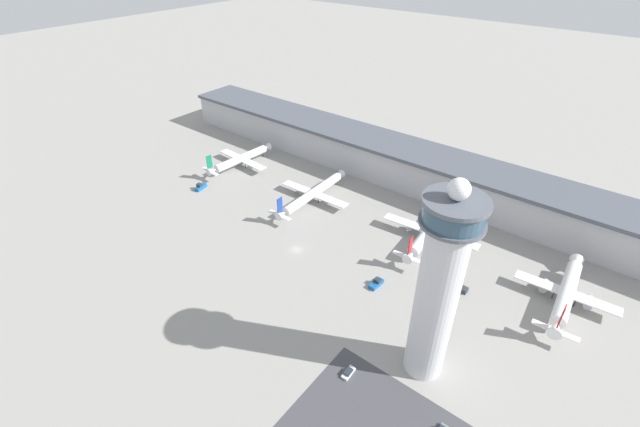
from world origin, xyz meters
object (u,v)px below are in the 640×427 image
Objects in this scene: airplane_gate_charlie at (429,231)px; service_truck_catering at (200,187)px; airplane_gate_alpha at (241,159)px; airplane_gate_delta at (567,293)px; car_maroon_suv at (348,373)px; control_tower at (438,287)px; airplane_gate_bravo at (313,194)px; service_truck_fuel at (457,286)px; service_truck_baggage at (376,283)px.

airplane_gate_charlie is 103.02m from service_truck_catering.
service_truck_catering is (-98.97, -28.37, -3.53)m from airplane_gate_charlie.
airplane_gate_delta is at bearing -0.70° from airplane_gate_alpha.
control_tower is at bearing 45.64° from car_maroon_suv.
airplane_gate_alpha is 48.60m from airplane_gate_bravo.
car_maroon_suv is at bearing -101.11° from service_truck_fuel.
service_truck_fuel reaches higher than car_maroon_suv.
airplane_gate_alpha is 0.95× the size of airplane_gate_charlie.
airplane_gate_delta reaches higher than airplane_gate_bravo.
airplane_gate_bravo is 1.12× the size of airplane_gate_delta.
airplane_gate_charlie is 6.87× the size of service_truck_baggage.
service_truck_fuel is at bearing -153.46° from airplane_gate_delta.
service_truck_catering is at bearing 160.60° from car_maroon_suv.
airplane_gate_charlie is 1.02× the size of airplane_gate_delta.
car_maroon_suv is at bearing -121.44° from airplane_gate_delta.
control_tower is 35.12m from car_maroon_suv.
service_truck_fuel is (19.21, -17.78, -3.52)m from airplane_gate_charlie.
airplane_gate_alpha reaches higher than airplane_gate_bravo.
airplane_gate_bravo reaches higher than service_truck_fuel.
airplane_gate_delta is 5.68× the size of service_truck_fuel.
service_truck_baggage is at bearing 109.83° from car_maroon_suv.
service_truck_baggage is 1.28× the size of car_maroon_suv.
airplane_gate_bravo is at bearing 150.52° from service_truck_baggage.
service_truck_fuel is 1.53× the size of car_maroon_suv.
control_tower is 43.12m from service_truck_baggage.
control_tower is 9.28× the size of service_truck_catering.
airplane_gate_delta reaches higher than car_maroon_suv.
service_truck_catering is 1.36× the size of car_maroon_suv.
service_truck_catering is 1.07× the size of service_truck_baggage.
service_truck_catering is (-147.36, -25.16, -3.31)m from airplane_gate_delta.
airplane_gate_charlie reaches higher than service_truck_fuel.
service_truck_fuel is at bearing -7.79° from airplane_gate_alpha.
airplane_gate_delta is (24.50, 48.82, -24.76)m from control_tower.
control_tower reaches higher than airplane_gate_delta.
control_tower is at bearing -65.33° from airplane_gate_charlie.
airplane_gate_charlie is 33.26m from service_truck_baggage.
service_truck_catering reaches higher than service_truck_baggage.
service_truck_catering is at bearing -164.00° from airplane_gate_charlie.
airplane_gate_delta reaches higher than airplane_gate_alpha.
airplane_gate_alpha is 120.92m from service_truck_fuel.
service_truck_fuel is (119.77, -16.38, -2.99)m from airplane_gate_alpha.
airplane_gate_charlie is at bearing 114.67° from control_tower.
airplane_gate_alpha is at bearing 175.84° from airplane_gate_bravo.
airplane_gate_delta is 74.42m from car_maroon_suv.
airplane_gate_delta is (148.95, -1.81, 0.32)m from airplane_gate_alpha.
airplane_gate_charlie is at bearing 176.21° from airplane_gate_delta.
airplane_gate_charlie is (100.56, 1.40, 0.53)m from airplane_gate_alpha.
service_truck_catering is at bearing -174.88° from service_truck_fuel.
airplane_gate_alpha is 6.16× the size of service_truck_catering.
airplane_gate_charlie is 8.80× the size of car_maroon_suv.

